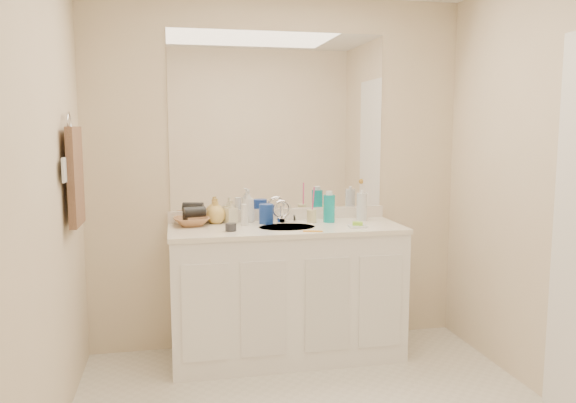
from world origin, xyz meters
The scene contains 28 objects.
wall_back centered at (0.00, 1.30, 1.20)m, with size 2.60×0.02×2.40m, color beige.
wall_front centered at (0.00, -1.30, 1.20)m, with size 2.60×0.02×2.40m, color beige.
wall_left centered at (-1.30, 0.00, 1.20)m, with size 0.02×2.60×2.40m, color beige.
wall_right centered at (1.30, 0.00, 1.20)m, with size 0.02×2.60×2.40m, color beige.
vanity_cabinet centered at (0.00, 1.02, 0.42)m, with size 1.50×0.55×0.85m, color white.
countertop centered at (0.00, 1.02, 0.86)m, with size 1.52×0.57×0.03m, color white.
backsplash centered at (0.00, 1.29, 0.92)m, with size 1.52×0.03×0.08m, color white.
sink_basin centered at (0.00, 1.00, 0.87)m, with size 0.37×0.37×0.02m, color beige.
faucet centered at (0.00, 1.18, 0.94)m, with size 0.02×0.02×0.11m, color silver.
mirror centered at (0.00, 1.29, 1.56)m, with size 1.48×0.01×1.20m, color white.
blue_mug centered at (-0.11, 1.16, 0.95)m, with size 0.10×0.10×0.13m, color #16389B.
tan_cup centered at (0.20, 1.14, 0.92)m, with size 0.06×0.06×0.09m, color beige.
toothbrush centered at (0.21, 1.14, 1.03)m, with size 0.01×0.01×0.19m, color #E23B83.
mouthwash_bottle centered at (0.32, 1.13, 0.97)m, with size 0.08×0.08×0.19m, color #0D9BA3.
clear_pump_bottle centered at (0.56, 1.16, 0.98)m, with size 0.07×0.07×0.19m, color silver.
soap_dish centered at (0.44, 0.90, 0.89)m, with size 0.11×0.09×0.01m, color white.
green_soap centered at (0.44, 0.90, 0.90)m, with size 0.06×0.05×0.02m, color #96E337.
orange_comb centered at (0.12, 0.81, 0.88)m, with size 0.12×0.03×0.01m, color orange.
dark_jar centered at (-0.37, 0.93, 0.90)m, with size 0.07×0.07×0.05m, color #2A2A30.
extra_white_bottle centered at (-0.27, 1.11, 0.95)m, with size 0.04×0.04×0.14m, color silver.
soap_bottle_white centered at (-0.22, 1.25, 0.99)m, with size 0.09×0.09×0.22m, color silver.
soap_bottle_cream centered at (-0.34, 1.22, 0.96)m, with size 0.07×0.07×0.16m, color beige.
soap_bottle_yellow centered at (-0.44, 1.24, 0.96)m, with size 0.13×0.13×0.17m, color #DFB456.
wicker_basket centered at (-0.61, 1.18, 0.91)m, with size 0.23×0.23×0.06m, color #9D663F.
hair_dryer centered at (-0.59, 1.18, 0.97)m, with size 0.07×0.07×0.14m, color black.
towel_ring centered at (-1.27, 0.77, 1.55)m, with size 0.11×0.11×0.01m, color silver.
hand_towel centered at (-1.25, 0.77, 1.25)m, with size 0.04×0.32×0.55m, color #4D3629.
switch_plate centered at (-1.27, 0.57, 1.30)m, with size 0.01×0.09×0.13m, color silver.
Camera 1 is at (-0.72, -2.51, 1.52)m, focal length 35.00 mm.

